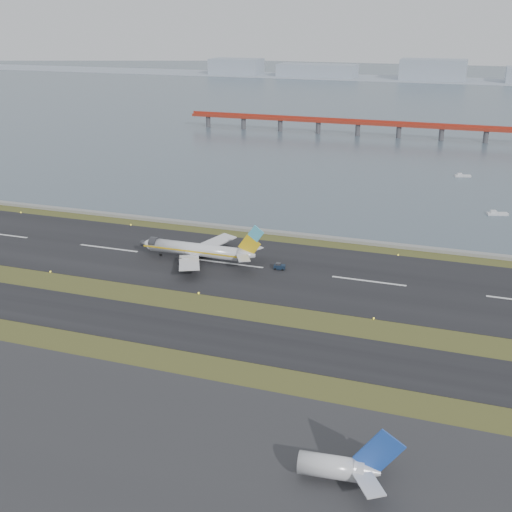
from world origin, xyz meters
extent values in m
plane|color=#324518|center=(0.00, 0.00, 0.00)|extent=(1000.00, 1000.00, 0.00)
cube|color=#2F2F32|center=(0.00, -55.00, 0.05)|extent=(1000.00, 50.00, 0.10)
cube|color=black|center=(0.00, -12.00, 0.05)|extent=(1000.00, 18.00, 0.10)
cube|color=black|center=(0.00, 30.00, 0.05)|extent=(1000.00, 45.00, 0.10)
cube|color=gray|center=(0.00, 60.00, 0.50)|extent=(1000.00, 2.50, 1.00)
cube|color=#485967|center=(0.00, 460.00, 0.00)|extent=(1400.00, 800.00, 1.30)
cube|color=#A42D1C|center=(20.00, 250.00, 7.50)|extent=(260.00, 5.00, 1.60)
cube|color=#A42D1C|center=(20.00, 250.00, 9.00)|extent=(260.00, 0.40, 1.40)
cylinder|color=#4C4C51|center=(-76.00, 250.00, 3.00)|extent=(2.80, 2.80, 7.00)
cylinder|color=#4C4C51|center=(20.00, 250.00, 3.00)|extent=(2.80, 2.80, 7.00)
cube|color=#9BA7B7|center=(0.00, 620.00, 0.00)|extent=(1400.00, 80.00, 1.00)
cube|color=#9BA7B7|center=(-220.00, 620.00, 9.00)|extent=(60.00, 35.00, 18.00)
cube|color=#9BA7B7|center=(-120.00, 620.00, 7.00)|extent=(90.00, 35.00, 14.00)
cube|color=#9BA7B7|center=(10.00, 620.00, 11.00)|extent=(70.00, 35.00, 22.00)
cylinder|color=white|center=(-10.73, 29.08, 3.50)|extent=(28.00, 3.80, 3.80)
cone|color=white|center=(-26.33, 29.08, 3.50)|extent=(3.20, 3.80, 3.80)
cone|color=white|center=(5.47, 29.08, 3.80)|extent=(5.00, 3.80, 3.80)
cube|color=yellow|center=(-10.73, 27.16, 3.50)|extent=(31.00, 0.06, 0.45)
cube|color=yellow|center=(-10.73, 31.00, 3.50)|extent=(31.00, 0.06, 0.45)
cube|color=white|center=(-8.53, 20.58, 2.80)|extent=(11.31, 15.89, 1.66)
cube|color=white|center=(-8.53, 37.58, 2.80)|extent=(11.31, 15.89, 1.66)
cylinder|color=#333337|center=(-10.23, 23.08, 1.60)|extent=(4.20, 2.10, 2.10)
cylinder|color=#333337|center=(-10.23, 35.08, 1.60)|extent=(4.20, 2.10, 2.10)
cube|color=yellow|center=(6.27, 29.08, 6.70)|extent=(6.80, 0.35, 6.85)
cube|color=#4EBCDE|center=(8.17, 29.08, 10.40)|extent=(4.85, 0.37, 4.90)
cube|color=white|center=(5.77, 25.28, 4.30)|extent=(5.64, 6.80, 0.22)
cube|color=white|center=(5.77, 32.88, 4.30)|extent=(5.64, 6.80, 0.22)
cylinder|color=black|center=(-21.73, 29.08, 0.45)|extent=(0.80, 0.28, 0.80)
cylinder|color=black|center=(-9.23, 26.28, 0.55)|extent=(1.00, 0.38, 1.00)
cylinder|color=black|center=(-9.23, 31.88, 0.55)|extent=(1.00, 0.38, 1.00)
cube|color=#132134|center=(14.76, 30.35, 0.86)|extent=(3.20, 2.00, 1.15)
cube|color=#333337|center=(14.38, 30.32, 1.62)|extent=(1.47, 1.55, 0.67)
cylinder|color=black|center=(13.79, 29.50, 0.33)|extent=(0.69, 0.35, 0.67)
cylinder|color=black|center=(13.65, 31.02, 0.33)|extent=(0.69, 0.35, 0.67)
cylinder|color=black|center=(15.88, 29.69, 0.33)|extent=(0.69, 0.35, 0.67)
cylinder|color=black|center=(15.74, 31.21, 0.33)|extent=(0.69, 0.35, 0.67)
cylinder|color=white|center=(47.72, -50.68, 2.60)|extent=(10.30, 4.55, 3.60)
cone|color=white|center=(53.20, -50.15, 2.80)|extent=(4.33, 3.97, 3.60)
cube|color=#204AB2|center=(54.69, -50.00, 6.50)|extent=(7.70, 1.09, 8.32)
cube|color=white|center=(54.03, -53.58, 3.30)|extent=(5.54, 6.24, 0.20)
cube|color=white|center=(53.36, -46.61, 3.30)|extent=(4.87, 6.23, 0.20)
cube|color=silver|center=(73.34, 106.02, 0.41)|extent=(7.59, 4.28, 0.93)
cube|color=silver|center=(71.85, 105.57, 1.24)|extent=(2.46, 2.18, 0.93)
cube|color=silver|center=(59.29, 162.36, 0.39)|extent=(7.21, 3.95, 0.88)
cube|color=silver|center=(57.88, 161.96, 1.18)|extent=(2.32, 2.05, 0.88)
camera|label=1|loc=(62.97, -130.28, 67.30)|focal=45.00mm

